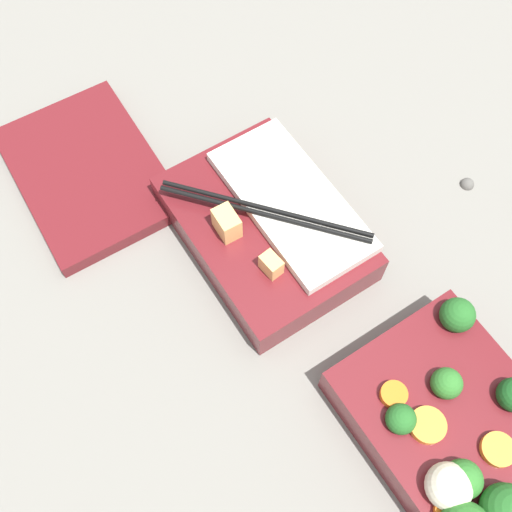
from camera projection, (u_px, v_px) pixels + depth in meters
ground_plane at (344, 329)px, 0.61m from camera, size 3.00×3.00×0.00m
bento_tray_vegetable at (462, 440)px, 0.53m from camera, size 0.22×0.16×0.08m
bento_tray_rice at (267, 226)px, 0.63m from camera, size 0.22×0.15×0.07m
bento_lid at (88, 172)px, 0.69m from camera, size 0.22×0.16×0.02m
pebble_0 at (468, 183)px, 0.68m from camera, size 0.02×0.02×0.02m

